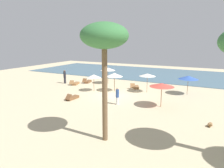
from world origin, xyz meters
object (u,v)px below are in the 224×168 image
object	(u,v)px
lounger_2	(136,87)
umbrella_0	(162,85)
umbrella_2	(188,77)
umbrella_1	(147,75)
umbrella_3	(114,75)
dog	(210,124)
umbrella_4	(94,76)
lounger_3	(72,98)
person_1	(117,96)
lounger_1	(88,82)
palm_0	(104,39)
person_0	(65,77)
lounger_0	(75,83)
umbrella_5	(108,69)

from	to	relation	value
lounger_2	umbrella_0	bearing A→B (deg)	-51.78
umbrella_2	umbrella_1	bearing A→B (deg)	-164.86
umbrella_3	dog	world-z (taller)	umbrella_3
lounger_2	umbrella_4	bearing A→B (deg)	-137.11
lounger_3	person_1	xyz separation A→B (m)	(5.03, 0.58, 0.68)
umbrella_2	lounger_2	bearing A→B (deg)	178.55
person_1	umbrella_3	bearing A→B (deg)	119.73
umbrella_1	lounger_3	xyz separation A→B (m)	(-6.13, -6.44, -1.94)
lounger_1	palm_0	xyz separation A→B (m)	(10.82, -14.14, 6.02)
umbrella_4	palm_0	distance (m)	13.29
dog	umbrella_2	bearing A→B (deg)	107.16
umbrella_0	dog	bearing A→B (deg)	-33.56
lounger_1	person_0	bearing A→B (deg)	-144.02
lounger_0	person_0	size ratio (longest dim) A/B	0.92
lounger_2	lounger_3	size ratio (longest dim) A/B	1.01
umbrella_0	person_0	bearing A→B (deg)	164.26
umbrella_2	person_1	bearing A→B (deg)	-128.07
umbrella_0	person_0	xyz separation A→B (m)	(-14.96, 4.22, -1.10)
lounger_0	palm_0	world-z (taller)	palm_0
lounger_0	lounger_3	bearing A→B (deg)	-55.34
lounger_2	dog	bearing A→B (deg)	-44.48
umbrella_5	person_1	distance (m)	9.83
umbrella_2	umbrella_3	bearing A→B (deg)	-162.74
umbrella_4	person_1	bearing A→B (deg)	-35.46
umbrella_5	umbrella_2	bearing A→B (deg)	-5.50
lounger_1	palm_0	distance (m)	18.79
umbrella_0	person_1	distance (m)	4.30
umbrella_5	person_0	distance (m)	6.33
umbrella_2	lounger_2	world-z (taller)	umbrella_2
dog	lounger_1	bearing A→B (deg)	151.63
umbrella_4	person_0	distance (m)	6.55
lounger_2	person_1	bearing A→B (deg)	-83.72
umbrella_4	lounger_2	size ratio (longest dim) A/B	1.18
umbrella_5	umbrella_1	bearing A→B (deg)	-19.08
umbrella_0	umbrella_1	xyz separation A→B (m)	(-2.83, 4.64, 0.02)
umbrella_2	umbrella_3	xyz separation A→B (m)	(-8.12, -2.52, 0.06)
umbrella_0	lounger_3	xyz separation A→B (m)	(-8.96, -1.80, -1.93)
person_0	umbrella_0	bearing A→B (deg)	-15.74
umbrella_0	umbrella_1	bearing A→B (deg)	121.38
umbrella_2	lounger_0	distance (m)	14.92
umbrella_5	umbrella_4	bearing A→B (deg)	-83.09
umbrella_3	umbrella_4	bearing A→B (deg)	-154.34
lounger_0	umbrella_4	bearing A→B (deg)	-24.55
umbrella_3	palm_0	bearing A→B (deg)	-66.14
lounger_2	person_1	size ratio (longest dim) A/B	1.04
umbrella_0	umbrella_3	size ratio (longest dim) A/B	1.00
dog	lounger_0	bearing A→B (deg)	157.92
umbrella_4	dog	distance (m)	14.10
lounger_1	dog	xyz separation A→B (m)	(16.60, -8.96, -0.01)
lounger_2	umbrella_5	bearing A→B (deg)	169.04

